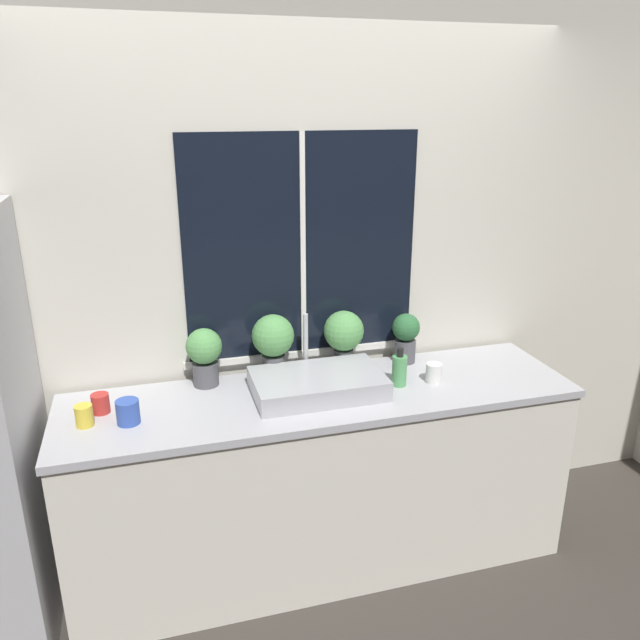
{
  "coord_description": "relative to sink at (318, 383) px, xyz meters",
  "views": [
    {
      "loc": [
        -0.71,
        -2.16,
        2.16
      ],
      "look_at": [
        -0.01,
        0.3,
        1.26
      ],
      "focal_mm": 35.0,
      "sensor_mm": 36.0,
      "label": 1
    }
  ],
  "objects": [
    {
      "name": "potted_plant_far_left",
      "position": [
        -0.48,
        0.22,
        0.11
      ],
      "size": [
        0.17,
        0.17,
        0.28
      ],
      "color": "#4C4C51",
      "rests_on": "counter"
    },
    {
      "name": "potted_plant_center_left",
      "position": [
        -0.15,
        0.22,
        0.14
      ],
      "size": [
        0.2,
        0.2,
        0.31
      ],
      "color": "#4C4C51",
      "rests_on": "counter"
    },
    {
      "name": "sink",
      "position": [
        0.0,
        0.0,
        0.0
      ],
      "size": [
        0.58,
        0.41,
        0.31
      ],
      "color": "#ADADB2",
      "rests_on": "counter"
    },
    {
      "name": "mug_white",
      "position": [
        0.55,
        -0.04,
        -0.0
      ],
      "size": [
        0.07,
        0.07,
        0.09
      ],
      "color": "white",
      "rests_on": "counter"
    },
    {
      "name": "mug_blue",
      "position": [
        -0.82,
        -0.06,
        0.0
      ],
      "size": [
        0.09,
        0.09,
        0.1
      ],
      "color": "#3351AD",
      "rests_on": "counter"
    },
    {
      "name": "counter",
      "position": [
        0.02,
        -0.01,
        -0.5
      ],
      "size": [
        2.33,
        0.62,
        0.91
      ],
      "color": "silver",
      "rests_on": "ground_plane"
    },
    {
      "name": "mug_red",
      "position": [
        -0.93,
        0.07,
        -0.0
      ],
      "size": [
        0.07,
        0.07,
        0.08
      ],
      "color": "#B72D28",
      "rests_on": "counter"
    },
    {
      "name": "potted_plant_center_right",
      "position": [
        0.19,
        0.22,
        0.14
      ],
      "size": [
        0.2,
        0.2,
        0.3
      ],
      "color": "#4C4C51",
      "rests_on": "counter"
    },
    {
      "name": "wall_back",
      "position": [
        0.02,
        0.36,
        0.39
      ],
      "size": [
        8.0,
        0.09,
        2.7
      ],
      "color": "beige",
      "rests_on": "ground_plane"
    },
    {
      "name": "mug_yellow",
      "position": [
        -0.99,
        -0.03,
        -0.0
      ],
      "size": [
        0.07,
        0.07,
        0.09
      ],
      "color": "gold",
      "rests_on": "counter"
    },
    {
      "name": "ground_plane",
      "position": [
        0.02,
        -0.3,
        -0.96
      ],
      "size": [
        14.0,
        14.0,
        0.0
      ],
      "primitive_type": "plane",
      "color": "#38332D"
    },
    {
      "name": "wall_right",
      "position": [
        2.22,
        1.2,
        0.39
      ],
      "size": [
        0.06,
        7.0,
        2.7
      ],
      "color": "beige",
      "rests_on": "ground_plane"
    },
    {
      "name": "potted_plant_far_right",
      "position": [
        0.52,
        0.22,
        0.1
      ],
      "size": [
        0.14,
        0.14,
        0.25
      ],
      "color": "#4C4C51",
      "rests_on": "counter"
    },
    {
      "name": "soap_bottle",
      "position": [
        0.39,
        -0.03,
        0.03
      ],
      "size": [
        0.07,
        0.07,
        0.18
      ],
      "color": "#519E5B",
      "rests_on": "counter"
    }
  ]
}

